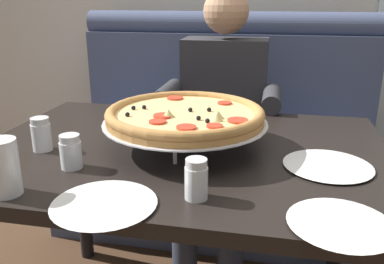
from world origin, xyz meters
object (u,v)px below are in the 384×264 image
object	(u,v)px
pizza	(185,116)
plate_near_left	(341,221)
booth_bench	(220,149)
plate_near_right	(328,164)
shaker_pepper_flakes	(71,154)
plate_far_side	(104,202)
dining_table	(183,172)
diner_main	(221,108)
shaker_parmesan	(42,137)
shaker_oregano	(196,182)
drinking_glass	(3,170)

from	to	relation	value
pizza	plate_near_left	xyz separation A→B (m)	(0.42, -0.38, -0.09)
pizza	booth_bench	bearing A→B (deg)	90.57
booth_bench	plate_near_right	bearing A→B (deg)	-66.62
shaker_pepper_flakes	plate_far_side	distance (m)	0.26
dining_table	diner_main	xyz separation A→B (m)	(0.04, 0.66, 0.04)
shaker_parmesan	plate_near_left	bearing A→B (deg)	-17.97
diner_main	pizza	size ratio (longest dim) A/B	2.51
diner_main	shaker_oregano	bearing A→B (deg)	-85.93
plate_near_left	plate_near_right	distance (m)	0.31
shaker_pepper_flakes	drinking_glass	world-z (taller)	drinking_glass
diner_main	plate_far_side	world-z (taller)	diner_main
diner_main	plate_far_side	xyz separation A→B (m)	(-0.13, -1.06, 0.06)
shaker_parmesan	booth_bench	bearing A→B (deg)	68.03
shaker_oregano	shaker_pepper_flakes	bearing A→B (deg)	164.02
dining_table	plate_near_right	size ratio (longest dim) A/B	5.23
shaker_parmesan	plate_near_left	xyz separation A→B (m)	(0.84, -0.27, -0.03)
plate_near_left	drinking_glass	distance (m)	0.77
shaker_oregano	shaker_pepper_flakes	xyz separation A→B (m)	(-0.37, 0.11, -0.00)
shaker_parmesan	drinking_glass	bearing A→B (deg)	-75.33
shaker_parmesan	diner_main	bearing A→B (deg)	59.43
plate_far_side	shaker_parmesan	bearing A→B (deg)	138.27
shaker_oregano	plate_near_right	world-z (taller)	shaker_oregano
shaker_oregano	plate_near_left	size ratio (longest dim) A/B	0.45
drinking_glass	shaker_oregano	bearing A→B (deg)	8.84
plate_near_right	plate_far_side	xyz separation A→B (m)	(-0.52, -0.33, -0.00)
pizza	plate_far_side	world-z (taller)	pizza
shaker_oregano	shaker_parmesan	bearing A→B (deg)	157.80
booth_bench	shaker_oregano	distance (m)	1.32
plate_near_left	booth_bench	bearing A→B (deg)	107.92
dining_table	shaker_oregano	bearing A→B (deg)	-71.82
pizza	shaker_parmesan	xyz separation A→B (m)	(-0.43, -0.11, -0.06)
shaker_oregano	plate_far_side	distance (m)	0.22
booth_bench	pizza	world-z (taller)	booth_bench
dining_table	booth_bench	bearing A→B (deg)	90.00
plate_near_right	dining_table	bearing A→B (deg)	170.33
plate_far_side	booth_bench	bearing A→B (deg)	86.09
plate_near_left	drinking_glass	world-z (taller)	drinking_glass
plate_near_right	shaker_pepper_flakes	bearing A→B (deg)	-168.17
plate_near_left	diner_main	bearing A→B (deg)	110.33
diner_main	shaker_pepper_flakes	distance (m)	0.93
diner_main	plate_far_side	distance (m)	1.07
shaker_oregano	plate_near_right	bearing A→B (deg)	37.86
booth_bench	shaker_oregano	xyz separation A→B (m)	(0.11, -1.25, 0.40)
diner_main	plate_near_left	distance (m)	1.12
shaker_pepper_flakes	plate_far_side	size ratio (longest dim) A/B	0.40
shaker_oregano	plate_near_left	world-z (taller)	shaker_oregano
shaker_parmesan	plate_near_left	distance (m)	0.89
dining_table	plate_near_right	world-z (taller)	plate_near_right
plate_near_left	plate_near_right	bearing A→B (deg)	88.52
booth_bench	plate_near_left	size ratio (longest dim) A/B	7.51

